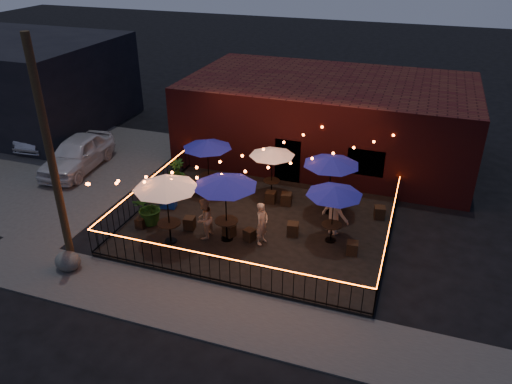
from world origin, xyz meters
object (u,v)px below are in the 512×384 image
cafe_table_1 (207,145)px  boulder (68,261)px  utility_pole (52,161)px  cafe_table_3 (272,153)px  cafe_table_2 (225,182)px  cafe_table_0 (166,184)px  cafe_table_5 (332,161)px  cooler (168,198)px  cafe_table_4 (334,191)px

cafe_table_1 → boulder: size_ratio=2.72×
utility_pole → cafe_table_3: size_ratio=3.09×
utility_pole → cafe_table_2: size_ratio=3.01×
cafe_table_3 → cafe_table_0: bearing=-116.5°
cafe_table_5 → boulder: cafe_table_5 is taller
cafe_table_3 → cooler: cafe_table_3 is taller
cafe_table_0 → boulder: (-2.63, -2.56, -2.19)m
cafe_table_0 → boulder: bearing=-135.7°
cafe_table_2 → boulder: (-4.55, -3.41, -2.18)m
cafe_table_0 → cafe_table_2: (1.93, 0.85, -0.00)m
utility_pole → cooler: size_ratio=8.98×
utility_pole → boulder: utility_pole is taller
cooler → boulder: 5.06m
cafe_table_5 → utility_pole: bearing=-140.6°
cooler → cafe_table_1: bearing=52.0°
utility_pole → boulder: 3.66m
utility_pole → cafe_table_1: bearing=70.6°
cafe_table_1 → boulder: cafe_table_1 is taller
cafe_table_4 → cooler: (-6.98, 0.30, -1.63)m
cafe_table_0 → boulder: size_ratio=3.26×
utility_pole → cafe_table_5: utility_pole is taller
cafe_table_0 → cafe_table_3: cafe_table_0 is taller
boulder → cafe_table_2: bearing=36.8°
cafe_table_2 → cafe_table_3: 4.06m
cafe_table_0 → cafe_table_1: cafe_table_0 is taller
cafe_table_3 → cafe_table_4: 4.30m
cafe_table_5 → cooler: bearing=-164.3°
utility_pole → boulder: (0.06, -0.28, -3.65)m
cafe_table_2 → boulder: bearing=-143.2°
boulder → cafe_table_0: bearing=44.3°
cafe_table_1 → cafe_table_2: (2.28, -3.50, 0.21)m
cafe_table_2 → cafe_table_5: size_ratio=0.97×
cafe_table_0 → cafe_table_4: bearing=19.6°
cafe_table_1 → cafe_table_4: (6.01, -2.33, -0.09)m
cafe_table_4 → cafe_table_3: bearing=138.7°
cafe_table_0 → cafe_table_2: cafe_table_0 is taller
cafe_table_0 → cafe_table_1: size_ratio=1.20×
cafe_table_1 → cafe_table_3: (2.78, 0.50, -0.18)m
cafe_table_1 → cafe_table_0: bearing=-85.4°
cafe_table_2 → cooler: bearing=155.7°
utility_pole → cafe_table_5: 10.21m
cafe_table_1 → boulder: (-2.28, -6.91, -1.97)m
cafe_table_4 → cooler: size_ratio=3.06×
cafe_table_1 → cooler: (-0.97, -2.03, -1.72)m
cafe_table_2 → cooler: (-3.25, 1.47, -1.94)m
cafe_table_3 → cafe_table_4: (3.23, -2.84, 0.10)m
utility_pole → cafe_table_0: 3.82m
cafe_table_2 → cafe_table_4: bearing=17.4°
cafe_table_4 → boulder: 9.65m
cooler → cafe_table_0: bearing=-72.7°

